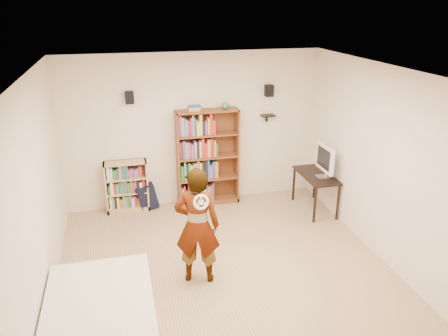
{
  "coord_description": "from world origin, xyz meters",
  "views": [
    {
      "loc": [
        -1.25,
        -4.79,
        3.49
      ],
      "look_at": [
        0.09,
        0.6,
        1.34
      ],
      "focal_mm": 35.0,
      "sensor_mm": 36.0,
      "label": 1
    }
  ],
  "objects_px": {
    "daybed": "(100,317)",
    "person": "(197,226)",
    "low_bookshelf": "(127,186)",
    "tall_bookshelf": "(208,158)",
    "computer_desk": "(315,192)"
  },
  "relations": [
    {
      "from": "daybed",
      "to": "person",
      "type": "height_order",
      "value": "person"
    },
    {
      "from": "person",
      "to": "low_bookshelf",
      "type": "bearing_deg",
      "value": -55.34
    },
    {
      "from": "tall_bookshelf",
      "to": "person",
      "type": "bearing_deg",
      "value": -105.15
    },
    {
      "from": "tall_bookshelf",
      "to": "computer_desk",
      "type": "distance_m",
      "value": 1.98
    },
    {
      "from": "daybed",
      "to": "tall_bookshelf",
      "type": "bearing_deg",
      "value": 58.97
    },
    {
      "from": "computer_desk",
      "to": "daybed",
      "type": "relative_size",
      "value": 0.53
    },
    {
      "from": "computer_desk",
      "to": "daybed",
      "type": "xyz_separation_m",
      "value": [
        -3.62,
        -2.35,
        -0.06
      ]
    },
    {
      "from": "computer_desk",
      "to": "person",
      "type": "height_order",
      "value": "person"
    },
    {
      "from": "low_bookshelf",
      "to": "tall_bookshelf",
      "type": "bearing_deg",
      "value": -0.93
    },
    {
      "from": "tall_bookshelf",
      "to": "daybed",
      "type": "height_order",
      "value": "tall_bookshelf"
    },
    {
      "from": "tall_bookshelf",
      "to": "computer_desk",
      "type": "height_order",
      "value": "tall_bookshelf"
    },
    {
      "from": "low_bookshelf",
      "to": "computer_desk",
      "type": "xyz_separation_m",
      "value": [
        3.2,
        -0.76,
        -0.12
      ]
    },
    {
      "from": "low_bookshelf",
      "to": "computer_desk",
      "type": "height_order",
      "value": "low_bookshelf"
    },
    {
      "from": "tall_bookshelf",
      "to": "daybed",
      "type": "relative_size",
      "value": 0.94
    },
    {
      "from": "daybed",
      "to": "low_bookshelf",
      "type": "bearing_deg",
      "value": 82.34
    }
  ]
}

